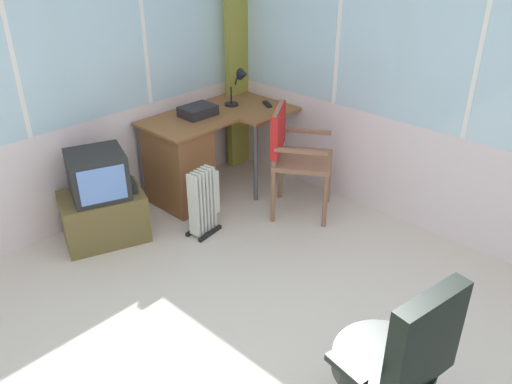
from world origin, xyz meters
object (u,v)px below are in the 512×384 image
tv_on_stand (102,202)px  space_heater (204,201)px  paper_tray (198,111)px  desk (183,160)px  desk_lamp (241,81)px  wooden_armchair (289,146)px  office_chair (399,357)px  tv_remote (267,104)px

tv_on_stand → space_heater: 0.81m
paper_tray → space_heater: paper_tray is taller
desk → desk_lamp: bearing=-3.0°
desk_lamp → space_heater: (-0.93, -0.49, -0.70)m
desk → wooden_armchair: (0.52, -0.79, 0.21)m
office_chair → space_heater: (0.67, 2.13, -0.27)m
desk → space_heater: (-0.22, -0.53, -0.12)m
desk → desk_lamp: 0.91m
tv_remote → paper_tray: (-0.64, 0.26, 0.03)m
tv_remote → paper_tray: paper_tray is taller
desk → tv_remote: size_ratio=8.84×
paper_tray → wooden_armchair: bearing=-70.4°
tv_remote → desk: bearing=-164.9°
desk_lamp → wooden_armchair: 0.86m
desk → wooden_armchair: size_ratio=1.38×
tv_remote → tv_on_stand: 1.78m
tv_remote → office_chair: (-1.76, -2.43, -0.22)m
desk_lamp → desk: bearing=177.0°
paper_tray → space_heater: bearing=-129.0°
paper_tray → office_chair: size_ratio=0.30×
desk_lamp → tv_on_stand: bearing=179.4°
wooden_armchair → space_heater: size_ratio=1.67×
desk → office_chair: (-0.90, -2.66, 0.15)m
wooden_armchair → space_heater: wooden_armchair is taller
desk → tv_on_stand: same height
tv_remote → space_heater: 1.22m
paper_tray → tv_on_stand: bearing=-177.5°
space_heater → paper_tray: bearing=51.0°
desk → wooden_armchair: bearing=-56.9°
paper_tray → space_heater: (-0.45, -0.56, -0.52)m
office_chair → tv_remote: bearing=54.1°
desk → paper_tray: size_ratio=4.42×
tv_remote → paper_tray: size_ratio=0.50×
tv_on_stand → paper_tray: bearing=2.5°
paper_tray → tv_on_stand: (-1.07, -0.05, -0.47)m
wooden_armchair → space_heater: (-0.74, 0.27, -0.33)m
desk_lamp → wooden_armchair: bearing=-103.9°
tv_remote → space_heater: size_ratio=0.26×
tv_on_stand → space_heater: bearing=-39.1°
space_heater → office_chair: bearing=-107.5°
wooden_armchair → office_chair: bearing=-127.2°
desk → wooden_armchair: 0.97m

